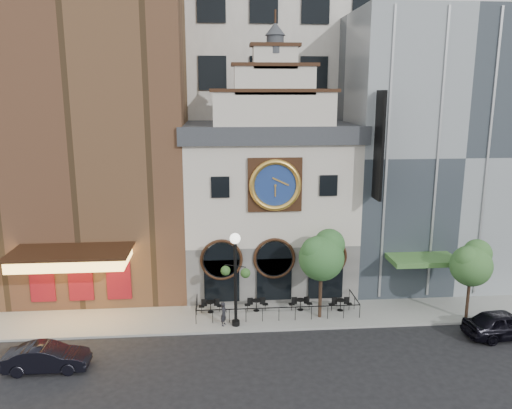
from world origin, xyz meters
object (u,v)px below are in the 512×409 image
at_px(bistro_1, 256,304).
at_px(tree_right, 472,262).
at_px(car_left, 47,358).
at_px(lamppost, 235,269).
at_px(tree_left, 322,254).
at_px(pedestrian, 224,314).
at_px(bistro_0, 211,306).
at_px(bistro_2, 300,304).
at_px(car_right, 505,324).
at_px(bistro_3, 340,304).

xyz_separation_m(bistro_1, tree_right, (13.51, -2.30, 3.38)).
height_order(car_left, lamppost, lamppost).
distance_m(car_left, lamppost, 11.47).
bearing_deg(tree_left, pedestrian, -173.38).
relative_size(bistro_0, bistro_2, 1.00).
xyz_separation_m(car_right, pedestrian, (-16.88, 2.68, 0.09)).
bearing_deg(car_left, bistro_0, -54.71).
relative_size(bistro_3, tree_left, 0.27).
bearing_deg(bistro_0, bistro_3, -2.76).
bearing_deg(tree_left, car_left, -162.62).
distance_m(bistro_0, car_right, 18.32).
distance_m(bistro_3, tree_left, 4.19).
height_order(car_left, pedestrian, pedestrian).
bearing_deg(car_left, car_right, -86.94).
relative_size(pedestrian, tree_left, 0.27).
distance_m(bistro_1, car_right, 15.37).
height_order(bistro_3, pedestrian, pedestrian).
relative_size(pedestrian, tree_right, 0.30).
xyz_separation_m(pedestrian, tree_left, (6.33, 0.74, 3.50)).
relative_size(bistro_1, bistro_2, 1.00).
relative_size(car_right, lamppost, 0.82).
relative_size(bistro_0, tree_left, 0.27).
bearing_deg(bistro_3, pedestrian, -168.94).
xyz_separation_m(car_left, lamppost, (10.23, 4.12, 3.16)).
bearing_deg(bistro_2, bistro_3, -6.14).
bearing_deg(pedestrian, tree_left, -60.72).
xyz_separation_m(bistro_1, car_right, (14.66, -4.63, 0.23)).
bearing_deg(bistro_3, bistro_1, 175.79).
distance_m(bistro_3, car_left, 18.26).
relative_size(bistro_2, lamppost, 0.26).
xyz_separation_m(bistro_2, car_right, (11.68, -4.51, 0.23)).
bearing_deg(lamppost, tree_left, 32.29).
distance_m(bistro_1, bistro_2, 2.98).
distance_m(car_right, pedestrian, 17.09).
bearing_deg(car_right, bistro_0, 70.37).
bearing_deg(pedestrian, tree_right, -68.62).
xyz_separation_m(car_left, tree_right, (25.21, 3.86, 3.27)).
xyz_separation_m(car_right, tree_right, (-1.14, 2.33, 3.16)).
height_order(bistro_1, car_left, car_left).
xyz_separation_m(bistro_0, bistro_3, (8.71, -0.42, 0.00)).
xyz_separation_m(pedestrian, tree_right, (15.73, -0.35, 3.07)).
bearing_deg(tree_right, tree_left, 173.41).
distance_m(pedestrian, tree_left, 7.28).
height_order(bistro_1, car_right, car_right).
distance_m(bistro_2, tree_left, 4.13).
height_order(bistro_1, tree_left, tree_left).
bearing_deg(tree_left, car_right, -17.96).
bearing_deg(bistro_0, lamppost, -52.04).
bearing_deg(bistro_0, pedestrian, -66.68).
bearing_deg(car_left, bistro_2, -67.90).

